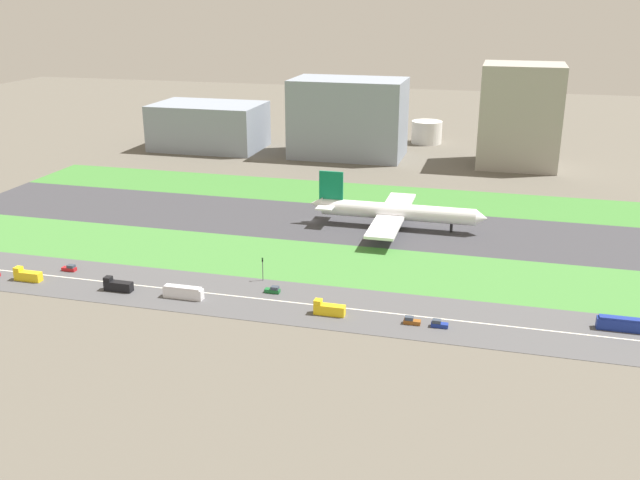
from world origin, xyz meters
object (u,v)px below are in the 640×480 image
fuel_tank_centre (427,132)px  traffic_light (263,267)px  car_2 (273,290)px  bus_0 (621,324)px  car_0 (411,321)px  office_tower (520,116)px  terminal_building (209,126)px  fuel_tank_west (367,130)px  hangar_building (348,118)px  airliner (393,212)px  bus_1 (183,292)px  truck_1 (27,275)px  car_3 (439,324)px  truck_0 (329,309)px  car_1 (70,268)px  truck_2 (118,286)px

fuel_tank_centre → traffic_light: bearing=-96.0°
car_2 → bus_0: bearing=-0.0°
car_0 → office_tower: bearing=-97.7°
traffic_light → terminal_building: 196.80m
car_0 → office_tower: size_ratio=0.09×
fuel_tank_west → hangar_building: bearing=-91.3°
airliner → bus_1: size_ratio=5.60×
bus_1 → car_2: 25.36m
truck_1 → car_3: bearing=-180.0°
fuel_tank_west → airliner: bearing=-75.4°
truck_0 → fuel_tank_centre: fuel_tank_centre is taller
terminal_building → office_tower: size_ratio=1.18×
hangar_building → traffic_light: bearing=-85.8°
car_2 → fuel_tank_centre: size_ratio=0.25×
car_2 → car_1: (-66.40, 0.00, 0.00)m
airliner → car_0: (17.61, -78.00, -5.31)m
airliner → fuel_tank_west: size_ratio=2.66×
car_1 → truck_1: bearing=-127.6°
truck_1 → truck_0: bearing=-180.0°
airliner → fuel_tank_centre: 159.13m
bus_1 → truck_2: 20.66m
truck_0 → bus_0: bearing=-172.3°
truck_1 → fuel_tank_centre: fuel_tank_centre is taller
airliner → terminal_building: 166.39m
truck_0 → fuel_tank_west: fuel_tank_west is taller
car_0 → car_3: bearing=-180.0°
car_2 → office_tower: bearing=69.7°
car_1 → traffic_light: 61.17m
airliner → hangar_building: size_ratio=1.12×
airliner → truck_0: (-4.64, -78.00, -4.56)m
car_0 → hangar_building: size_ratio=0.08×
truck_0 → truck_2: same height
truck_0 → bus_1: bearing=-0.0°
airliner → car_2: (-23.62, -68.00, -5.31)m
fuel_tank_centre → bus_0: bearing=-71.5°
truck_2 → fuel_tank_west: 238.49m
car_1 → office_tower: office_tower is taller
truck_0 → office_tower: office_tower is taller
hangar_building → fuel_tank_west: size_ratio=2.37×
hangar_building → fuel_tank_centre: bearing=51.3°
car_0 → truck_2: truck_2 is taller
hangar_building → fuel_tank_west: (1.04, 45.00, -13.93)m
car_0 → fuel_tank_centre: size_ratio=0.25×
bus_1 → car_2: bearing=-156.8°
airliner → car_0: 80.14m
truck_0 → truck_2: 62.92m
office_tower → car_2: bearing=-110.3°
bus_1 → fuel_tank_west: (5.55, 237.00, 4.33)m
truck_2 → traffic_light: (38.10, 17.99, 2.62)m
terminal_building → office_tower: office_tower is taller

